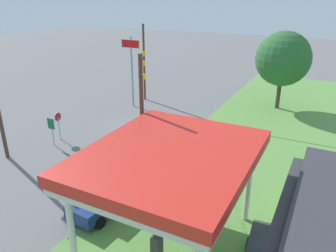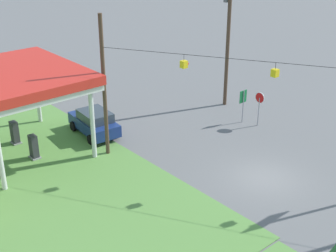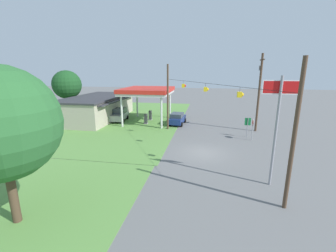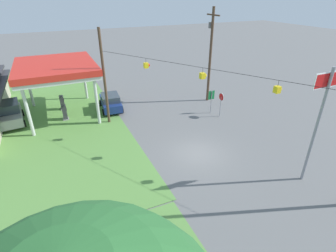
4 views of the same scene
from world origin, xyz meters
name	(u,v)px [view 2 (image 2 of 4)]	position (x,y,z in m)	size (l,w,h in m)	color
ground_plane	(265,178)	(0.00, 0.00, 0.00)	(160.00, 160.00, 0.00)	slate
gas_station_canopy	(15,79)	(12.10, 8.78, 4.79)	(8.66, 7.14, 5.30)	silver
fuel_pump_near	(34,148)	(10.74, 8.77, 0.74)	(0.71, 0.56, 1.55)	gray
fuel_pump_far	(15,133)	(13.46, 8.77, 0.74)	(0.71, 0.56, 1.55)	gray
car_at_pumps_front	(94,122)	(11.30, 4.08, 0.91)	(4.40, 2.40, 1.74)	navy
stop_sign_roadside	(259,102)	(5.04, -5.49, 1.81)	(0.80, 0.08, 2.50)	#99999E
route_sign	(243,100)	(6.19, -5.12, 1.71)	(0.10, 0.70, 2.40)	gray
utility_pole_main	(228,34)	(9.44, -6.76, 5.58)	(2.20, 0.44, 9.99)	#4C3828
signal_span_gantry	(272,101)	(0.00, -0.01, 4.67)	(16.99, 10.24, 8.71)	#4C3828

